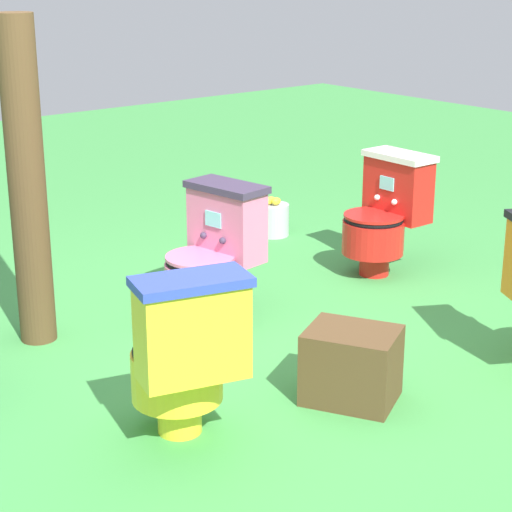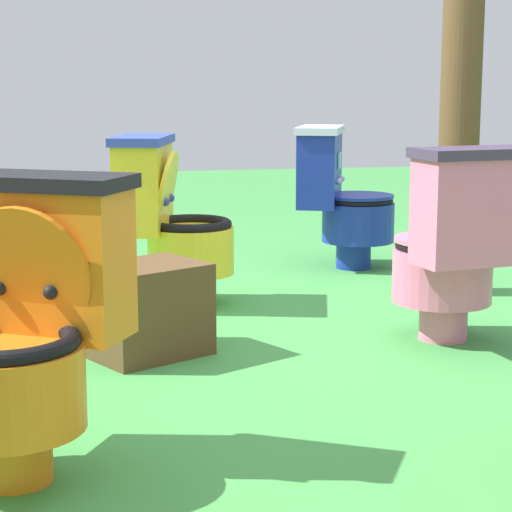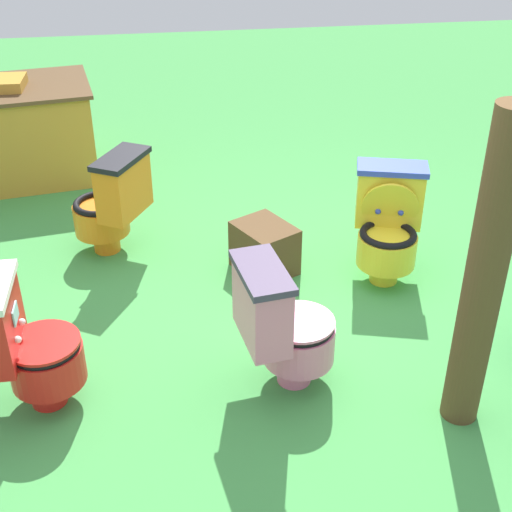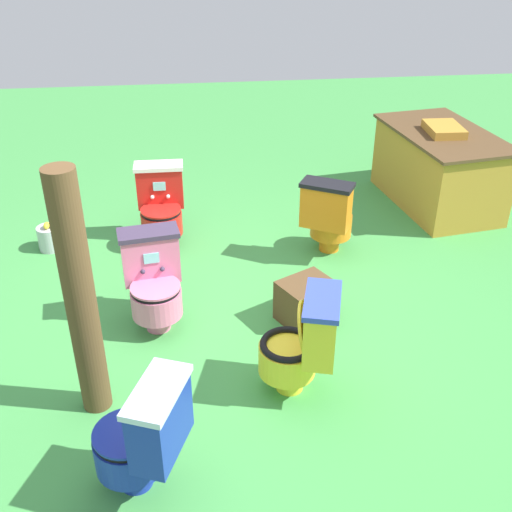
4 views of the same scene
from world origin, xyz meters
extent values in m
plane|color=#429947|center=(0.00, 0.00, 0.00)|extent=(14.00, 14.00, 0.00)
cylinder|color=red|center=(-1.32, -0.51, 0.07)|extent=(0.18, 0.18, 0.14)
cylinder|color=red|center=(-1.30, -0.51, 0.24)|extent=(0.37, 0.37, 0.20)
torus|color=black|center=(-1.30, -0.51, 0.35)|extent=(0.36, 0.36, 0.04)
cylinder|color=white|center=(-1.30, -0.51, 0.30)|extent=(0.24, 0.24, 0.01)
cube|color=red|center=(-1.50, -0.51, 0.51)|extent=(0.19, 0.41, 0.37)
cube|color=white|center=(-1.50, -0.51, 0.71)|extent=(0.22, 0.44, 0.04)
cube|color=#8CE0E5|center=(-1.40, -0.51, 0.56)|extent=(0.01, 0.11, 0.08)
cylinder|color=red|center=(-1.30, -0.51, 0.37)|extent=(0.36, 0.36, 0.02)
sphere|color=white|center=(-1.39, -0.44, 0.46)|extent=(0.04, 0.04, 0.04)
sphere|color=white|center=(-1.39, -0.58, 0.46)|extent=(0.04, 0.04, 0.04)
cylinder|color=yellow|center=(0.70, 0.33, 0.07)|extent=(0.22, 0.22, 0.14)
cylinder|color=yellow|center=(0.70, 0.31, 0.24)|extent=(0.46, 0.46, 0.20)
torus|color=black|center=(0.70, 0.31, 0.35)|extent=(0.44, 0.44, 0.04)
cylinder|color=#3347B2|center=(0.70, 0.31, 0.30)|extent=(0.30, 0.30, 0.01)
cube|color=yellow|center=(0.75, 0.51, 0.51)|extent=(0.45, 0.29, 0.37)
cube|color=#3347B2|center=(0.75, 0.51, 0.71)|extent=(0.48, 0.32, 0.04)
cube|color=#8CE0E5|center=(0.72, 0.41, 0.56)|extent=(0.11, 0.04, 0.08)
cylinder|color=yellow|center=(0.72, 0.41, 0.49)|extent=(0.36, 0.18, 0.35)
sphere|color=#3347B2|center=(0.79, 0.39, 0.46)|extent=(0.04, 0.04, 0.04)
sphere|color=#3347B2|center=(0.65, 0.42, 0.46)|extent=(0.04, 0.04, 0.04)
cylinder|color=pink|center=(-0.05, -0.53, 0.07)|extent=(0.20, 0.20, 0.14)
cylinder|color=pink|center=(-0.03, -0.53, 0.24)|extent=(0.42, 0.42, 0.20)
torus|color=black|center=(-0.03, -0.53, 0.35)|extent=(0.40, 0.40, 0.04)
cylinder|color=#3F334C|center=(-0.03, -0.53, 0.30)|extent=(0.27, 0.27, 0.01)
cube|color=pink|center=(-0.23, -0.56, 0.51)|extent=(0.25, 0.43, 0.37)
cube|color=#3F334C|center=(-0.23, -0.56, 0.71)|extent=(0.28, 0.46, 0.04)
cube|color=#8CE0E5|center=(-0.13, -0.54, 0.56)|extent=(0.02, 0.11, 0.08)
cylinder|color=pink|center=(-0.03, -0.53, 0.37)|extent=(0.41, 0.41, 0.02)
sphere|color=#3F334C|center=(-0.14, -0.47, 0.46)|extent=(0.04, 0.04, 0.04)
sphere|color=#3F334C|center=(-0.12, -0.61, 0.46)|extent=(0.04, 0.04, 0.04)
cylinder|color=brown|center=(0.71, -0.90, 0.80)|extent=(0.18, 0.18, 1.60)
cube|color=brown|center=(-0.04, 0.57, 0.16)|extent=(0.45, 0.48, 0.32)
cylinder|color=#B7B7BF|center=(-1.37, -1.52, 0.11)|extent=(0.22, 0.22, 0.22)
ellipsoid|color=yellow|center=(-1.34, -1.53, 0.25)|extent=(0.07, 0.05, 0.05)
ellipsoid|color=yellow|center=(-1.37, -1.49, 0.25)|extent=(0.07, 0.05, 0.05)
ellipsoid|color=yellow|center=(-1.36, -1.53, 0.25)|extent=(0.07, 0.05, 0.05)
camera|label=1|loc=(2.59, 3.12, 1.86)|focal=64.68mm
camera|label=2|loc=(-3.34, 0.87, 0.95)|focal=67.72mm
camera|label=3|loc=(-0.68, -3.36, 2.52)|focal=50.05mm
camera|label=4|loc=(3.73, -0.24, 2.79)|focal=43.47mm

